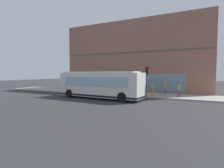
# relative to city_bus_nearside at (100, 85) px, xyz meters

# --- Properties ---
(ground) EXTENTS (120.00, 120.00, 0.00)m
(ground) POSITION_rel_city_bus_nearside_xyz_m (0.05, -0.56, -1.55)
(ground) COLOR #2D2D30
(sidewalk_curb) EXTENTS (4.90, 40.00, 0.15)m
(sidewalk_curb) POSITION_rel_city_bus_nearside_xyz_m (5.10, -0.56, -1.48)
(sidewalk_curb) COLOR #9E9991
(sidewalk_curb) RESTS_ON ground
(building_corner) EXTENTS (6.80, 22.72, 10.87)m
(building_corner) POSITION_rel_city_bus_nearside_xyz_m (10.93, -0.56, 3.87)
(building_corner) COLOR #8C5B4C
(building_corner) RESTS_ON ground
(city_bus_nearside) EXTENTS (3.03, 10.15, 3.07)m
(city_bus_nearside) POSITION_rel_city_bus_nearside_xyz_m (0.00, 0.00, 0.00)
(city_bus_nearside) COLOR silver
(city_bus_nearside) RESTS_ON ground
(traffic_light_near_corner) EXTENTS (0.32, 0.49, 3.57)m
(traffic_light_near_corner) POSITION_rel_city_bus_nearside_xyz_m (3.08, -4.61, 1.08)
(traffic_light_near_corner) COLOR black
(traffic_light_near_corner) RESTS_ON sidewalk_curb
(fire_hydrant) EXTENTS (0.35, 0.35, 0.74)m
(fire_hydrant) POSITION_rel_city_bus_nearside_xyz_m (3.68, -3.79, -1.04)
(fire_hydrant) COLOR red
(fire_hydrant) RESTS_ON sidewalk_curb
(pedestrian_near_building_entrance) EXTENTS (0.32, 0.32, 1.66)m
(pedestrian_near_building_entrance) POSITION_rel_city_bus_nearside_xyz_m (5.11, -2.60, -0.45)
(pedestrian_near_building_entrance) COLOR #8C3F8C
(pedestrian_near_building_entrance) RESTS_ON sidewalk_curb
(pedestrian_near_hydrant) EXTENTS (0.32, 0.32, 1.58)m
(pedestrian_near_hydrant) POSITION_rel_city_bus_nearside_xyz_m (4.27, -4.98, -0.51)
(pedestrian_near_hydrant) COLOR gold
(pedestrian_near_hydrant) RESTS_ON sidewalk_curb
(pedestrian_by_light_pole) EXTENTS (0.32, 0.32, 1.67)m
(pedestrian_by_light_pole) POSITION_rel_city_bus_nearside_xyz_m (4.72, -7.99, -0.44)
(pedestrian_by_light_pole) COLOR #8C3F8C
(pedestrian_by_light_pole) RESTS_ON sidewalk_curb
(pedestrian_walking_along_curb) EXTENTS (0.32, 0.32, 1.54)m
(pedestrian_walking_along_curb) POSITION_rel_city_bus_nearside_xyz_m (6.60, -6.07, -0.53)
(pedestrian_walking_along_curb) COLOR #8C3F8C
(pedestrian_walking_along_curb) RESTS_ON sidewalk_curb
(newspaper_vending_box) EXTENTS (0.44, 0.43, 0.90)m
(newspaper_vending_box) POSITION_rel_city_bus_nearside_xyz_m (5.36, 2.40, -0.95)
(newspaper_vending_box) COLOR #BF3F19
(newspaper_vending_box) RESTS_ON sidewalk_curb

